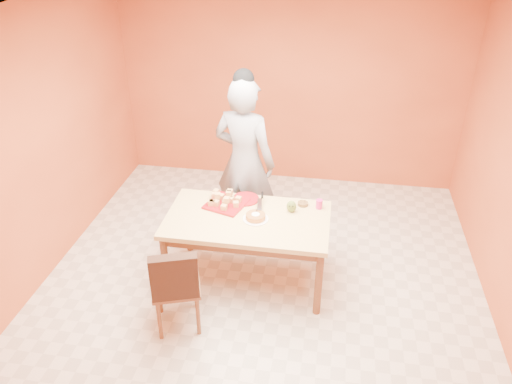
% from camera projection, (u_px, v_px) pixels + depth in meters
% --- Properties ---
extents(floor, '(5.00, 5.00, 0.00)m').
position_uv_depth(floor, '(260.00, 292.00, 5.07)').
color(floor, beige).
rests_on(floor, ground).
extents(ceiling, '(5.00, 5.00, 0.00)m').
position_uv_depth(ceiling, '(261.00, 15.00, 3.71)').
color(ceiling, white).
rests_on(ceiling, wall_back).
extents(wall_back, '(4.50, 0.00, 4.50)m').
position_uv_depth(wall_back, '(290.00, 86.00, 6.52)').
color(wall_back, '#CC5B2F').
rests_on(wall_back, floor).
extents(wall_left, '(0.00, 5.00, 5.00)m').
position_uv_depth(wall_left, '(25.00, 156.00, 4.71)').
color(wall_left, '#CC5B2F').
rests_on(wall_left, floor).
extents(dining_table, '(1.60, 0.90, 0.76)m').
position_uv_depth(dining_table, '(248.00, 226.00, 4.92)').
color(dining_table, '#E8C779').
rests_on(dining_table, floor).
extents(dining_chair, '(0.55, 0.61, 0.93)m').
position_uv_depth(dining_chair, '(175.00, 284.00, 4.44)').
color(dining_chair, brown).
rests_on(dining_chair, floor).
extents(pastry_pile, '(0.33, 0.33, 0.11)m').
position_uv_depth(pastry_pile, '(226.00, 198.00, 5.04)').
color(pastry_pile, '#E9AC63').
rests_on(pastry_pile, pastry_platter).
extents(person, '(0.80, 0.62, 1.92)m').
position_uv_depth(person, '(245.00, 162.00, 5.46)').
color(person, gray).
rests_on(person, floor).
extents(pastry_platter, '(0.46, 0.46, 0.02)m').
position_uv_depth(pastry_platter, '(226.00, 204.00, 5.08)').
color(pastry_platter, maroon).
rests_on(pastry_platter, dining_table).
extents(red_dinner_plate, '(0.37, 0.37, 0.02)m').
position_uv_depth(red_dinner_plate, '(245.00, 199.00, 5.16)').
color(red_dinner_plate, maroon).
rests_on(red_dinner_plate, dining_table).
extents(white_cake_plate, '(0.33, 0.33, 0.01)m').
position_uv_depth(white_cake_plate, '(256.00, 219.00, 4.84)').
color(white_cake_plate, white).
rests_on(white_cake_plate, dining_table).
extents(sponge_cake, '(0.22, 0.22, 0.04)m').
position_uv_depth(sponge_cake, '(256.00, 216.00, 4.83)').
color(sponge_cake, orange).
rests_on(sponge_cake, white_cake_plate).
extents(cake_server, '(0.08, 0.23, 0.01)m').
position_uv_depth(cake_server, '(260.00, 204.00, 4.97)').
color(cake_server, silver).
rests_on(cake_server, sponge_cake).
extents(egg_ornament, '(0.12, 0.10, 0.12)m').
position_uv_depth(egg_ornament, '(291.00, 206.00, 4.94)').
color(egg_ornament, olive).
rests_on(egg_ornament, dining_table).
extents(magenta_glass, '(0.08, 0.08, 0.10)m').
position_uv_depth(magenta_glass, '(319.00, 204.00, 5.00)').
color(magenta_glass, '#D52073').
rests_on(magenta_glass, dining_table).
extents(checker_tin, '(0.13, 0.13, 0.03)m').
position_uv_depth(checker_tin, '(303.00, 204.00, 5.07)').
color(checker_tin, '#32210D').
rests_on(checker_tin, dining_table).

